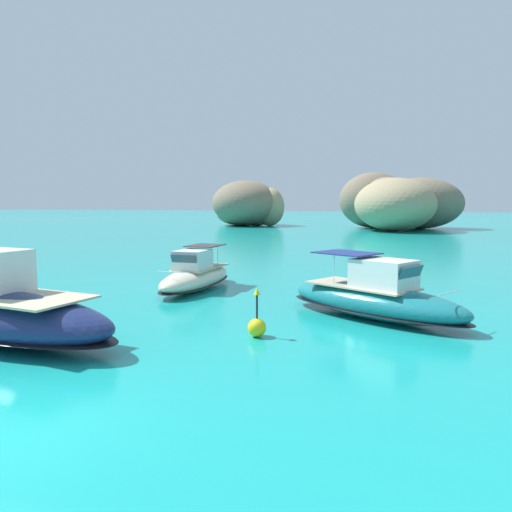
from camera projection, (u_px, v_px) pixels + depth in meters
islet_large at (396, 203)px, 72.57m from camera, size 22.19×22.73×8.49m
islet_small at (249, 206)px, 84.03m from camera, size 15.33×15.51×7.55m
motorboat_cream at (196, 276)px, 22.78m from camera, size 2.14×6.34×1.97m
motorboat_teal at (375, 298)px, 17.19m from camera, size 7.23×5.00×2.20m
channel_buoy at (257, 326)px, 14.85m from camera, size 0.56×0.56×1.48m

